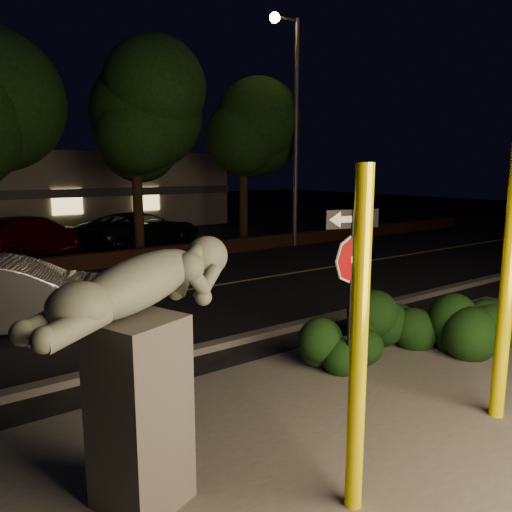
{
  "coord_description": "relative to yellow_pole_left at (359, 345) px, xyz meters",
  "views": [
    {
      "loc": [
        -4.74,
        -4.32,
        3.15
      ],
      "look_at": [
        0.47,
        2.79,
        1.6
      ],
      "focal_mm": 35.0,
      "sensor_mm": 36.0,
      "label": 1
    }
  ],
  "objects": [
    {
      "name": "curb",
      "position": [
        1.5,
        4.35,
        -1.54
      ],
      "size": [
        80.0,
        0.25,
        0.12
      ],
      "primitive_type": "cube",
      "color": "#4C4944",
      "rests_on": "ground"
    },
    {
      "name": "ground",
      "position": [
        1.5,
        11.45,
        -1.6
      ],
      "size": [
        90.0,
        90.0,
        0.0
      ],
      "primitive_type": "plane",
      "color": "black",
      "rests_on": "ground"
    },
    {
      "name": "patio",
      "position": [
        1.5,
        0.45,
        -1.59
      ],
      "size": [
        14.0,
        6.0,
        0.02
      ],
      "primitive_type": "cube",
      "color": "#4C4944",
      "rests_on": "ground"
    },
    {
      "name": "brick_wall",
      "position": [
        1.5,
        12.75,
        -1.35
      ],
      "size": [
        40.0,
        0.35,
        0.5
      ],
      "primitive_type": "cube",
      "color": "#432515",
      "rests_on": "ground"
    },
    {
      "name": "yellow_pole_left",
      "position": [
        0.0,
        0.0,
        0.0
      ],
      "size": [
        0.16,
        0.16,
        3.2
      ],
      "primitive_type": "cylinder",
      "color": "#FFEF09",
      "rests_on": "ground"
    },
    {
      "name": "silver_sedan",
      "position": [
        -1.53,
        7.41,
        -0.87
      ],
      "size": [
        4.68,
        3.0,
        1.46
      ],
      "primitive_type": "imported",
      "rotation": [
        0.0,
        0.0,
        1.21
      ],
      "color": "silver",
      "rests_on": "ground"
    },
    {
      "name": "yellow_pole_right",
      "position": [
        2.78,
        0.12,
        0.15
      ],
      "size": [
        0.18,
        0.18,
        3.51
      ],
      "primitive_type": "cylinder",
      "color": "#FDF400",
      "rests_on": "ground"
    },
    {
      "name": "hedge_right",
      "position": [
        3.89,
        2.52,
        -1.01
      ],
      "size": [
        1.87,
        1.1,
        1.18
      ],
      "primitive_type": "ellipsoid",
      "rotation": [
        0.0,
        0.0,
        -0.08
      ],
      "color": "black",
      "rests_on": "ground"
    },
    {
      "name": "sculpture",
      "position": [
        -1.53,
        1.23,
        -0.08
      ],
      "size": [
        2.27,
        1.29,
        2.46
      ],
      "rotation": [
        0.0,
        0.0,
        0.34
      ],
      "color": "#4C4944",
      "rests_on": "ground"
    },
    {
      "name": "building",
      "position": [
        1.5,
        26.44,
        0.4
      ],
      "size": [
        22.0,
        10.2,
        4.0
      ],
      "color": "slate",
      "rests_on": "ground"
    },
    {
      "name": "road",
      "position": [
        1.5,
        8.45,
        -1.6
      ],
      "size": [
        80.0,
        8.0,
        0.01
      ],
      "primitive_type": "cube",
      "color": "black",
      "rests_on": "ground"
    },
    {
      "name": "streetlight",
      "position": [
        9.9,
        12.65,
        3.69
      ],
      "size": [
        1.34,
        0.39,
        8.89
      ],
      "rotation": [
        0.0,
        0.0,
        -0.07
      ],
      "color": "#46464B",
      "rests_on": "ground"
    },
    {
      "name": "hedge_center",
      "position": [
        2.52,
        2.5,
        -1.16
      ],
      "size": [
        1.84,
        1.24,
        0.87
      ],
      "primitive_type": "ellipsoid",
      "rotation": [
        0.0,
        0.0,
        -0.3
      ],
      "color": "black",
      "rests_on": "ground"
    },
    {
      "name": "parking_lot",
      "position": [
        1.5,
        18.45,
        -1.59
      ],
      "size": [
        40.0,
        12.0,
        0.01
      ],
      "primitive_type": "cube",
      "color": "black",
      "rests_on": "ground"
    },
    {
      "name": "tree_far_d",
      "position": [
        9.0,
        14.75,
        3.82
      ],
      "size": [
        4.4,
        4.4,
        7.42
      ],
      "color": "black",
      "rests_on": "ground"
    },
    {
      "name": "parked_car_dark",
      "position": [
        4.85,
        16.07,
        -0.89
      ],
      "size": [
        5.58,
        3.65,
        1.43
      ],
      "primitive_type": "imported",
      "rotation": [
        0.0,
        0.0,
        1.84
      ],
      "color": "black",
      "rests_on": "ground"
    },
    {
      "name": "hedge_far_right",
      "position": [
        4.69,
        1.66,
        -1.04
      ],
      "size": [
        1.85,
        1.46,
        1.12
      ],
      "primitive_type": "ellipsoid",
      "rotation": [
        0.0,
        0.0,
        0.32
      ],
      "color": "black",
      "rests_on": "ground"
    },
    {
      "name": "signpost",
      "position": [
        2.16,
        2.11,
        0.23
      ],
      "size": [
        0.85,
        0.25,
        2.57
      ],
      "rotation": [
        0.0,
        0.0,
        -0.27
      ],
      "color": "black",
      "rests_on": "ground"
    },
    {
      "name": "parked_car_darkred",
      "position": [
        0.8,
        16.32,
        -0.86
      ],
      "size": [
        5.5,
        4.03,
        1.48
      ],
      "primitive_type": "imported",
      "rotation": [
        0.0,
        0.0,
        2.0
      ],
      "color": "#45080B",
      "rests_on": "ground"
    },
    {
      "name": "lane_marking",
      "position": [
        1.5,
        8.45,
        -1.58
      ],
      "size": [
        80.0,
        0.12,
        0.0
      ],
      "primitive_type": "cube",
      "color": "tan",
      "rests_on": "road"
    },
    {
      "name": "tree_far_c",
      "position": [
        4.0,
        14.25,
        4.06
      ],
      "size": [
        4.8,
        4.8,
        7.84
      ],
      "color": "black",
      "rests_on": "ground"
    }
  ]
}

